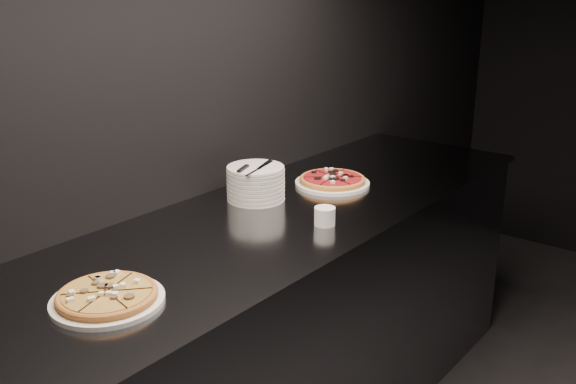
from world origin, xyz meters
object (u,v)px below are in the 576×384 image
Objects in this scene: cutlery at (254,167)px; pizza_mushroom at (107,297)px; plate_stack at (256,183)px; ramekin at (325,216)px; counter at (291,322)px; pizza_tomato at (332,181)px.

pizza_mushroom is at bearing -94.53° from cutlery.
pizza_mushroom is 0.88m from plate_stack.
ramekin is at bearing -26.31° from cutlery.
counter is at bearing 94.73° from pizza_mushroom.
pizza_mushroom is at bearing -85.27° from counter.
plate_stack reaches higher than pizza_mushroom.
cutlery reaches higher than plate_stack.
counter is at bearing 164.73° from ramekin.
cutlery is 3.22× the size of ramekin.
pizza_tomato is (-0.04, 0.32, 0.48)m from counter.
counter is 0.61m from cutlery.
pizza_mushroom is (0.07, -0.84, 0.48)m from counter.
cutlery is (-0.23, 0.83, 0.11)m from pizza_mushroom.
ramekin reaches higher than counter.
cutlery is (-0.16, -0.01, 0.59)m from counter.
cutlery is at bearing -175.50° from counter.
counter is 34.56× the size of ramekin.
pizza_tomato is 1.58× the size of plate_stack.
cutlery reaches higher than pizza_mushroom.
counter is 11.46× the size of plate_stack.
pizza_mushroom is 0.87m from cutlery.
cutlery reaches higher than pizza_tomato.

